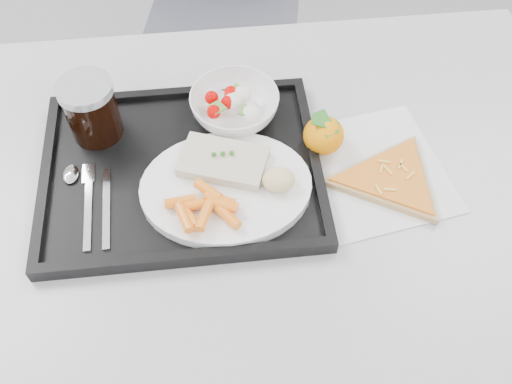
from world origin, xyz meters
The scene contains 13 objects.
table centered at (0.00, 0.30, 0.68)m, with size 1.20×0.80×0.75m.
tray centered at (-0.09, 0.34, 0.76)m, with size 0.45×0.35×0.03m.
dinner_plate centered at (-0.02, 0.29, 0.77)m, with size 0.27×0.27×0.02m.
fish_fillet centered at (-0.02, 0.33, 0.79)m, with size 0.15×0.12×0.03m.
bread_roll centered at (0.06, 0.27, 0.80)m, with size 0.06×0.06×0.03m.
salad_bowl centered at (0.01, 0.45, 0.79)m, with size 0.15×0.15×0.05m.
cola_glass centered at (-0.23, 0.43, 0.82)m, with size 0.09×0.09×0.11m.
cutlery centered at (-0.24, 0.30, 0.77)m, with size 0.08×0.17×0.01m.
napkin centered at (0.21, 0.31, 0.75)m, with size 0.29×0.28×0.00m.
tangerine centered at (0.15, 0.37, 0.79)m, with size 0.07×0.07×0.07m.
pizza_slice centered at (0.24, 0.28, 0.76)m, with size 0.24×0.24×0.02m.
carrot_pile centered at (-0.06, 0.24, 0.80)m, with size 0.11×0.09×0.02m.
salad_contents centered at (0.01, 0.44, 0.80)m, with size 0.09×0.09×0.03m.
Camera 1 is at (-0.03, -0.24, 1.50)m, focal length 40.00 mm.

